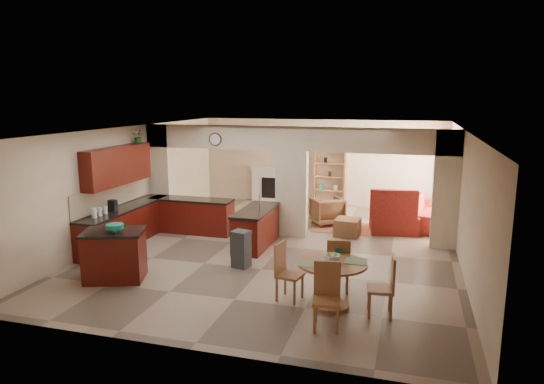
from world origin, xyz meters
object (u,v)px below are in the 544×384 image
(dining_table, at_px, (332,278))
(armchair, at_px, (327,211))
(kitchen_island, at_px, (115,255))
(sofa, at_px, (424,211))

(dining_table, xyz_separation_m, armchair, (-1.01, 5.43, -0.15))
(kitchen_island, height_order, sofa, kitchen_island)
(kitchen_island, relative_size, sofa, 0.53)
(dining_table, relative_size, sofa, 0.46)
(kitchen_island, relative_size, dining_table, 1.14)
(kitchen_island, distance_m, sofa, 8.45)
(kitchen_island, xyz_separation_m, sofa, (5.88, 6.08, -0.12))
(dining_table, bearing_deg, sofa, 75.50)
(kitchen_island, xyz_separation_m, armchair, (3.27, 5.32, -0.12))
(sofa, bearing_deg, dining_table, 174.51)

